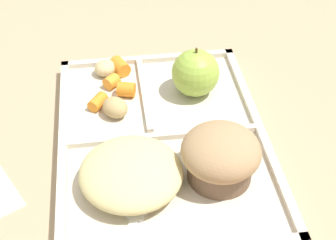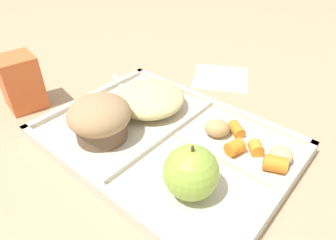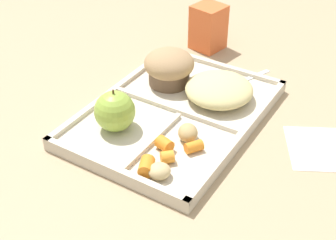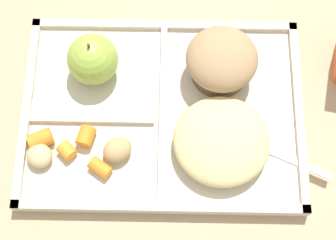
{
  "view_description": "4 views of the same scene",
  "coord_description": "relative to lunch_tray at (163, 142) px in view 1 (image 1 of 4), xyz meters",
  "views": [
    {
      "loc": [
        0.52,
        -0.06,
        0.49
      ],
      "look_at": [
        -0.01,
        0.01,
        0.04
      ],
      "focal_mm": 55.64,
      "sensor_mm": 36.0,
      "label": 1
    },
    {
      "loc": [
        -0.24,
        0.28,
        0.32
      ],
      "look_at": [
        -0.0,
        -0.01,
        0.05
      ],
      "focal_mm": 32.13,
      "sensor_mm": 36.0,
      "label": 2
    },
    {
      "loc": [
        -0.61,
        -0.36,
        0.51
      ],
      "look_at": [
        -0.06,
        -0.02,
        0.04
      ],
      "focal_mm": 51.2,
      "sensor_mm": 36.0,
      "label": 3
    },
    {
      "loc": [
        0.01,
        -0.26,
        0.68
      ],
      "look_at": [
        0.01,
        -0.02,
        0.04
      ],
      "focal_mm": 55.29,
      "sensor_mm": 36.0,
      "label": 4
    }
  ],
  "objects": [
    {
      "name": "carrot_slice_tilted",
      "position": [
        -0.1,
        -0.04,
        0.02
      ],
      "size": [
        0.03,
        0.03,
        0.02
      ],
      "primitive_type": "cylinder",
      "rotation": [
        0.0,
        1.57,
        1.3
      ],
      "color": "orange",
      "rests_on": "lunch_tray"
    },
    {
      "name": "plastic_fork",
      "position": [
        0.15,
        -0.06,
        0.01
      ],
      "size": [
        0.15,
        0.07,
        0.0
      ],
      "color": "white",
      "rests_on": "lunch_tray"
    },
    {
      "name": "potato_chunk_large",
      "position": [
        -0.16,
        -0.07,
        0.02
      ],
      "size": [
        0.05,
        0.05,
        0.02
      ],
      "primitive_type": "ellipsoid",
      "rotation": [
        0.0,
        0.0,
        0.74
      ],
      "color": "tan",
      "rests_on": "lunch_tray"
    },
    {
      "name": "ground",
      "position": [
        0.0,
        0.0,
        -0.01
      ],
      "size": [
        6.0,
        6.0,
        0.0
      ],
      "primitive_type": "plane",
      "color": "tan"
    },
    {
      "name": "meatball_side",
      "position": [
        0.11,
        -0.04,
        0.03
      ],
      "size": [
        0.04,
        0.04,
        0.04
      ],
      "primitive_type": "sphere",
      "color": "#755B4C",
      "rests_on": "lunch_tray"
    },
    {
      "name": "lunch_tray",
      "position": [
        0.0,
        0.0,
        0.0
      ],
      "size": [
        0.39,
        0.28,
        0.02
      ],
      "color": "beige",
      "rests_on": "ground"
    },
    {
      "name": "bran_muffin",
      "position": [
        0.08,
        0.06,
        0.04
      ],
      "size": [
        0.1,
        0.1,
        0.07
      ],
      "color": "brown",
      "rests_on": "lunch_tray"
    },
    {
      "name": "meatball_back",
      "position": [
        0.1,
        -0.06,
        0.02
      ],
      "size": [
        0.03,
        0.03,
        0.03
      ],
      "primitive_type": "sphere",
      "color": "brown",
      "rests_on": "lunch_tray"
    },
    {
      "name": "potato_chunk_wedge",
      "position": [
        -0.06,
        -0.06,
        0.02
      ],
      "size": [
        0.05,
        0.05,
        0.03
      ],
      "primitive_type": "ellipsoid",
      "rotation": [
        0.0,
        0.0,
        3.75
      ],
      "color": "tan",
      "rests_on": "lunch_tray"
    },
    {
      "name": "meatball_center",
      "position": [
        0.1,
        -0.08,
        0.03
      ],
      "size": [
        0.04,
        0.04,
        0.04
      ],
      "primitive_type": "sphere",
      "color": "brown",
      "rests_on": "lunch_tray"
    },
    {
      "name": "egg_noodle_pile",
      "position": [
        0.08,
        -0.05,
        0.03
      ],
      "size": [
        0.13,
        0.13,
        0.04
      ],
      "primitive_type": "ellipsoid",
      "color": "#D6C684",
      "rests_on": "lunch_tray"
    },
    {
      "name": "carrot_slice_back",
      "position": [
        -0.13,
        -0.06,
        0.02
      ],
      "size": [
        0.03,
        0.03,
        0.02
      ],
      "primitive_type": "cylinder",
      "rotation": [
        0.0,
        1.57,
        5.48
      ],
      "color": "orange",
      "rests_on": "lunch_tray"
    },
    {
      "name": "carrot_slice_center",
      "position": [
        -0.08,
        -0.08,
        0.02
      ],
      "size": [
        0.03,
        0.03,
        0.02
      ],
      "primitive_type": "cylinder",
      "rotation": [
        0.0,
        1.57,
        5.69
      ],
      "color": "orange",
      "rests_on": "lunch_tray"
    },
    {
      "name": "green_apple",
      "position": [
        -0.1,
        0.06,
        0.04
      ],
      "size": [
        0.07,
        0.07,
        0.08
      ],
      "color": "#93B742",
      "rests_on": "lunch_tray"
    },
    {
      "name": "carrot_slice_edge",
      "position": [
        -0.16,
        -0.05,
        0.02
      ],
      "size": [
        0.04,
        0.03,
        0.02
      ],
      "primitive_type": "cylinder",
      "rotation": [
        0.0,
        1.57,
        0.42
      ],
      "color": "orange",
      "rests_on": "lunch_tray"
    }
  ]
}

